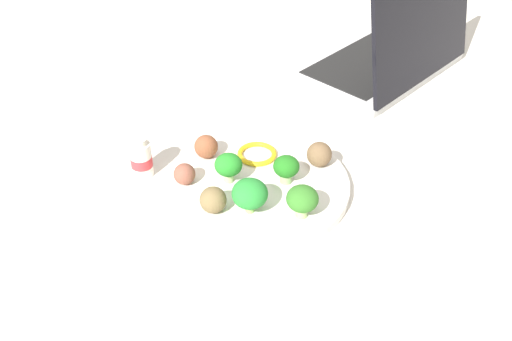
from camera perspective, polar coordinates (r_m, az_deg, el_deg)
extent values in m
plane|color=silver|center=(0.91, 0.00, -1.80)|extent=(4.00, 4.00, 0.00)
cylinder|color=white|center=(0.91, 0.00, -1.41)|extent=(0.28, 0.28, 0.02)
cylinder|color=#A9CF81|center=(0.90, -2.58, -0.66)|extent=(0.01, 0.01, 0.01)
ellipsoid|color=#258326|center=(0.89, -2.62, 0.50)|extent=(0.04, 0.04, 0.03)
cylinder|color=#ABC97C|center=(0.84, 4.31, -3.90)|extent=(0.02, 0.02, 0.01)
ellipsoid|color=#327125|center=(0.83, 4.39, -2.66)|extent=(0.04, 0.04, 0.04)
cylinder|color=#98CF68|center=(0.85, -0.58, -3.51)|extent=(0.01, 0.01, 0.01)
ellipsoid|color=#268330|center=(0.83, -0.59, -2.19)|extent=(0.05, 0.05, 0.04)
cylinder|color=#95C175|center=(0.90, 2.82, -0.52)|extent=(0.02, 0.02, 0.01)
ellipsoid|color=#216E1D|center=(0.89, 2.86, 0.57)|extent=(0.04, 0.04, 0.03)
sphere|color=brown|center=(0.90, -6.75, -0.33)|extent=(0.03, 0.03, 0.03)
sphere|color=brown|center=(0.95, -4.72, 2.26)|extent=(0.04, 0.04, 0.04)
sphere|color=brown|center=(0.93, 5.98, 1.53)|extent=(0.04, 0.04, 0.04)
sphere|color=brown|center=(0.84, -4.06, -2.78)|extent=(0.04, 0.04, 0.04)
torus|color=yellow|center=(0.95, 0.28, 1.58)|extent=(0.08, 0.08, 0.01)
cube|color=white|center=(0.96, 15.40, -0.89)|extent=(0.17, 0.12, 0.01)
cube|color=silver|center=(0.97, 14.39, 0.04)|extent=(0.09, 0.02, 0.01)
cube|color=silver|center=(0.98, 17.83, -0.14)|extent=(0.03, 0.02, 0.01)
cube|color=silver|center=(0.94, 13.99, -1.22)|extent=(0.09, 0.02, 0.01)
cube|color=silver|center=(0.95, 18.28, -1.49)|extent=(0.06, 0.02, 0.01)
cylinder|color=white|center=(0.94, -10.74, 1.02)|extent=(0.03, 0.03, 0.06)
cylinder|color=red|center=(0.94, -10.72, 0.88)|extent=(0.03, 0.03, 0.02)
cylinder|color=silver|center=(0.92, -10.97, 2.68)|extent=(0.02, 0.02, 0.01)
cube|color=silver|center=(1.26, 11.03, 9.74)|extent=(0.38, 0.39, 0.02)
cube|color=black|center=(1.25, 11.08, 10.09)|extent=(0.31, 0.32, 0.00)
cube|color=black|center=(1.17, 15.48, 12.76)|extent=(0.24, 0.26, 0.20)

